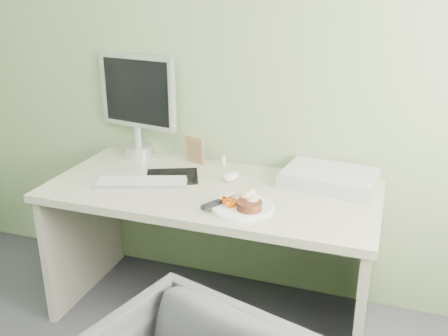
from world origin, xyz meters
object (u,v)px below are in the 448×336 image
(desk, at_px, (212,221))
(plate, at_px, (243,207))
(monitor, at_px, (137,100))
(scanner, at_px, (329,179))

(desk, xyz_separation_m, plate, (0.21, -0.18, 0.19))
(monitor, bearing_deg, plate, -23.25)
(plate, bearing_deg, monitor, 146.95)
(scanner, bearing_deg, plate, -122.24)
(plate, xyz_separation_m, scanner, (0.32, 0.39, 0.03))
(plate, xyz_separation_m, monitor, (-0.76, 0.50, 0.32))
(desk, xyz_separation_m, scanner, (0.54, 0.21, 0.22))
(desk, height_order, plate, plate)
(desk, distance_m, plate, 0.34)
(desk, bearing_deg, scanner, 21.63)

